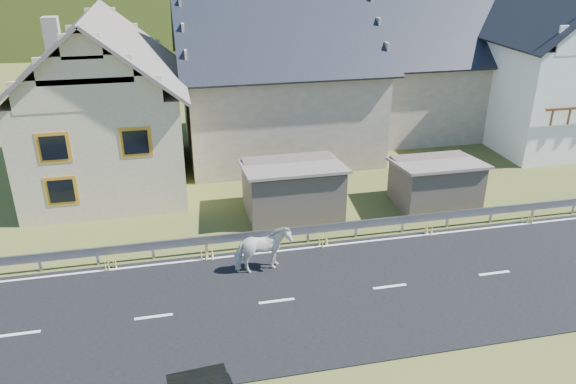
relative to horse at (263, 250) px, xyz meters
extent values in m
plane|color=#384019|center=(4.11, -1.95, -0.90)|extent=(160.00, 160.00, 0.00)
cube|color=black|center=(4.11, -1.95, -0.88)|extent=(60.00, 7.00, 0.04)
cube|color=silver|center=(4.11, -1.95, -0.85)|extent=(60.00, 6.60, 0.01)
cube|color=#93969B|center=(4.11, 1.73, -0.32)|extent=(28.00, 0.08, 0.34)
cube|color=#93969B|center=(-7.89, 1.75, -0.55)|extent=(0.10, 0.06, 0.70)
cube|color=#93969B|center=(-5.89, 1.75, -0.55)|extent=(0.10, 0.06, 0.70)
cube|color=#93969B|center=(-3.89, 1.75, -0.55)|extent=(0.10, 0.06, 0.70)
cube|color=#93969B|center=(-1.89, 1.75, -0.55)|extent=(0.10, 0.06, 0.70)
cube|color=#93969B|center=(0.11, 1.75, -0.55)|extent=(0.10, 0.06, 0.70)
cube|color=#93969B|center=(2.11, 1.75, -0.55)|extent=(0.10, 0.06, 0.70)
cube|color=#93969B|center=(4.11, 1.75, -0.55)|extent=(0.10, 0.06, 0.70)
cube|color=#93969B|center=(6.11, 1.75, -0.55)|extent=(0.10, 0.06, 0.70)
cube|color=#93969B|center=(8.11, 1.75, -0.55)|extent=(0.10, 0.06, 0.70)
cube|color=#93969B|center=(10.11, 1.75, -0.55)|extent=(0.10, 0.06, 0.70)
cube|color=#93969B|center=(12.11, 1.75, -0.55)|extent=(0.10, 0.06, 0.70)
cube|color=#93969B|center=(14.11, 1.75, -0.55)|extent=(0.10, 0.06, 0.70)
cube|color=brown|center=(2.11, 4.55, 0.20)|extent=(4.30, 3.30, 2.40)
cube|color=brown|center=(8.61, 4.05, 0.10)|extent=(3.80, 2.90, 2.20)
cube|color=beige|center=(-5.89, 10.05, 1.60)|extent=(7.00, 9.00, 5.00)
cube|color=orange|center=(-7.49, 5.55, 2.50)|extent=(1.30, 0.12, 1.30)
cube|color=orange|center=(-4.29, 5.55, 2.50)|extent=(1.30, 0.12, 1.30)
cube|color=orange|center=(-7.49, 5.55, 0.60)|extent=(1.30, 0.12, 1.30)
cube|color=tan|center=(-7.89, 11.55, 5.66)|extent=(0.70, 0.70, 2.40)
cube|color=tan|center=(3.11, 13.05, 1.60)|extent=(10.00, 9.00, 5.00)
cube|color=tan|center=(13.11, 15.05, 1.40)|extent=(9.00, 8.00, 4.60)
cube|color=white|center=(19.11, 12.05, 2.10)|extent=(8.00, 10.00, 6.00)
ellipsoid|color=#223710|center=(9.11, 178.05, -20.90)|extent=(440.00, 280.00, 260.00)
imported|color=silver|center=(0.00, 0.00, 0.00)|extent=(1.22, 2.14, 1.71)
camera|label=1|loc=(-2.83, -17.19, 10.12)|focal=35.00mm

